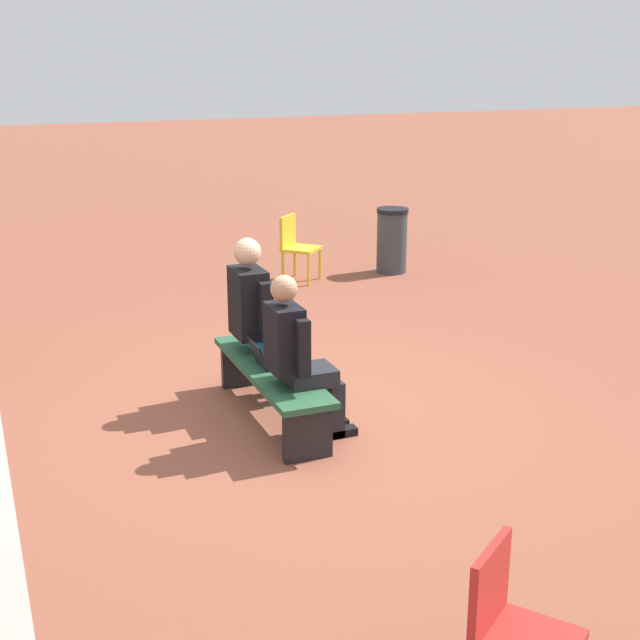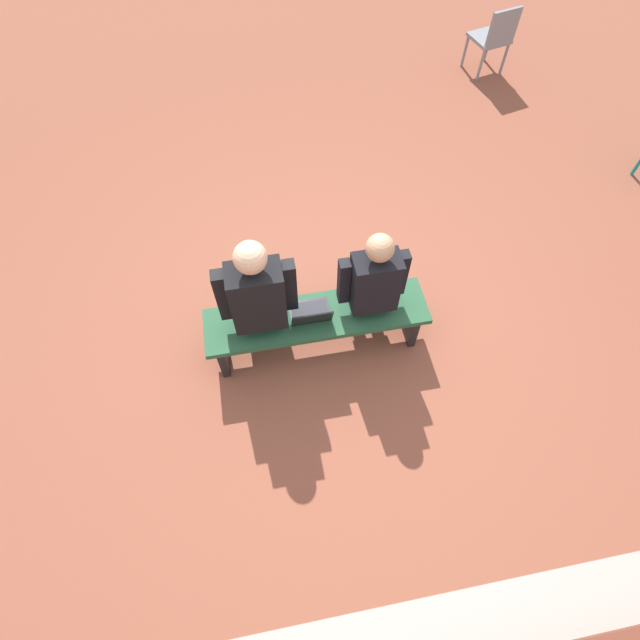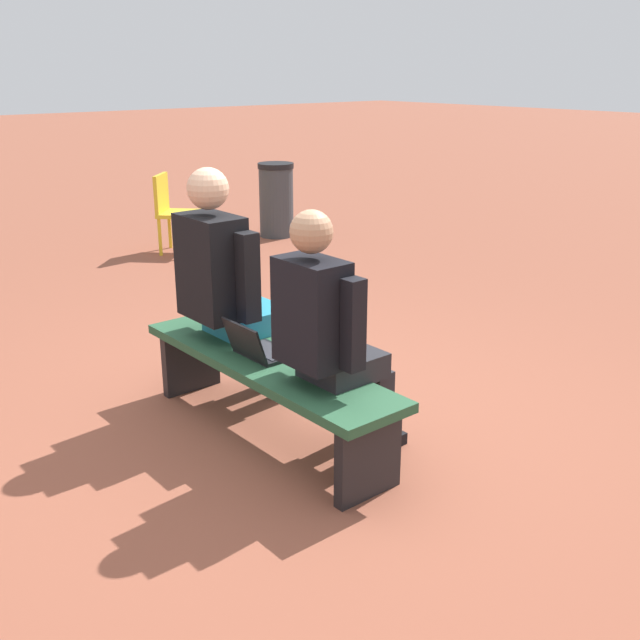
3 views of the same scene
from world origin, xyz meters
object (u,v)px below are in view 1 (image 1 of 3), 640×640
Objects in this scene: bench at (271,378)px; litter_bin at (392,240)px; person_student at (298,352)px; plastic_chair_near_bench_left at (512,626)px; plastic_chair_mid_courtyard at (296,244)px; person_adult at (262,316)px; laptop at (268,359)px.

litter_bin reaches higher than bench.
plastic_chair_near_bench_left is (-3.15, 0.19, -0.22)m from person_student.
person_student is 4.87m from plastic_chair_mid_courtyard.
person_student reaches higher than plastic_chair_near_bench_left.
person_adult is 0.47m from laptop.
plastic_chair_near_bench_left is (-3.63, 0.11, -0.02)m from laptop.
litter_bin is (-0.07, -1.34, -0.05)m from plastic_chair_mid_courtyard.
person_adult is at bearing -12.21° from laptop.
person_student is 0.93× the size of person_adult.
bench is at bearing -1.95° from plastic_chair_near_bench_left.
bench is at bearing 170.67° from person_adult.
person_student is (-0.43, -0.07, 0.35)m from bench.
person_adult is 1.69× the size of plastic_chair_near_bench_left.
laptop is 4.44m from plastic_chair_mid_courtyard.
litter_bin is at bearing -39.90° from person_adult.
laptop reaches higher than bench.
plastic_chair_near_bench_left is at bearing 178.05° from bench.
bench is 0.59m from person_adult.
person_student is at bearing 179.60° from person_adult.
plastic_chair_mid_courtyard is (4.56, -1.69, -0.22)m from person_student.
bench is 5.10m from litter_bin.
person_adult is at bearing 140.10° from litter_bin.
laptop is (0.48, 0.08, -0.20)m from person_student.
bench is 0.15m from laptop.
person_student reaches higher than plastic_chair_mid_courtyard.
plastic_chair_near_bench_left is (-3.58, 0.12, 0.13)m from bench.
plastic_chair_near_bench_left is 0.98× the size of litter_bin.
litter_bin is (4.05, -3.10, 0.08)m from bench.
laptop is 5.07m from litter_bin.
person_adult is at bearing -0.40° from person_student.
litter_bin reaches higher than laptop.
person_adult reaches higher than person_student.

